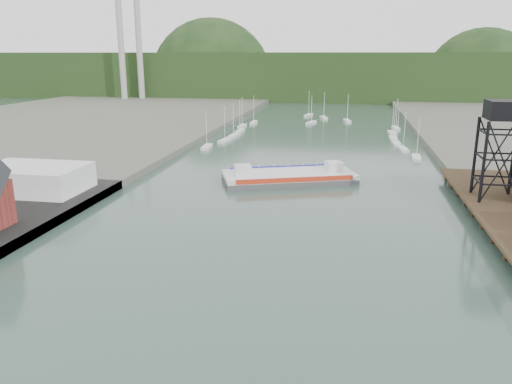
% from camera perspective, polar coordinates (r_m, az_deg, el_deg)
% --- Properties ---
extents(white_shed, '(18.00, 12.00, 4.50)m').
position_cam_1_polar(white_shed, '(97.06, -24.11, 1.42)').
color(white_shed, silver).
rests_on(white_shed, west_quay).
extents(lift_tower, '(6.50, 6.50, 16.00)m').
position_cam_1_polar(lift_tower, '(89.16, 26.55, 7.74)').
color(lift_tower, black).
rests_on(lift_tower, east_pier).
extents(marina_sailboats, '(57.71, 92.65, 0.90)m').
position_cam_1_polar(marina_sailboats, '(167.92, 6.86, 6.88)').
color(marina_sailboats, silver).
rests_on(marina_sailboats, ground).
extents(smokestacks, '(11.20, 8.20, 60.00)m').
position_cam_1_polar(smokestacks, '(284.82, -14.20, 16.02)').
color(smokestacks, '#A0A19B').
rests_on(smokestacks, ground).
extents(distant_hills, '(500.00, 120.00, 80.00)m').
position_cam_1_polar(distant_hills, '(329.28, 8.19, 12.77)').
color(distant_hills, black).
rests_on(distant_hills, ground).
extents(chain_ferry, '(28.47, 19.19, 3.81)m').
position_cam_1_polar(chain_ferry, '(101.99, 3.78, 1.79)').
color(chain_ferry, '#48484A').
rests_on(chain_ferry, ground).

